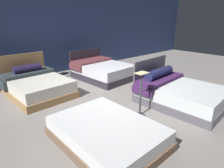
% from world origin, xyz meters
% --- Properties ---
extents(ground_plane, '(18.00, 18.00, 0.02)m').
position_xyz_m(ground_plane, '(0.00, 0.00, -0.01)').
color(ground_plane, gray).
extents(showroom_back_wall, '(18.00, 0.06, 3.50)m').
position_xyz_m(showroom_back_wall, '(0.00, 3.58, 1.75)').
color(showroom_back_wall, navy).
rests_on(showroom_back_wall, ground_plane).
extents(bed_0, '(1.43, 1.94, 0.38)m').
position_xyz_m(bed_0, '(-1.19, -1.27, 0.19)').
color(bed_0, brown).
rests_on(bed_0, ground_plane).
extents(bed_1, '(1.73, 2.08, 1.04)m').
position_xyz_m(bed_1, '(1.25, -1.24, 0.28)').
color(bed_1, '#55515B').
rests_on(bed_1, ground_plane).
extents(bed_2, '(1.58, 1.99, 1.06)m').
position_xyz_m(bed_2, '(-1.23, 1.77, 0.28)').
color(bed_2, '#9B7448').
rests_on(bed_2, ground_plane).
extents(bed_3, '(1.67, 2.12, 0.94)m').
position_xyz_m(bed_3, '(1.16, 1.74, 0.28)').
color(bed_3, '#2E2833').
rests_on(bed_3, ground_plane).
extents(price_sign, '(0.28, 0.24, 1.00)m').
position_xyz_m(price_sign, '(0.00, -1.02, 0.39)').
color(price_sign, '#3F3F44').
rests_on(price_sign, ground_plane).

